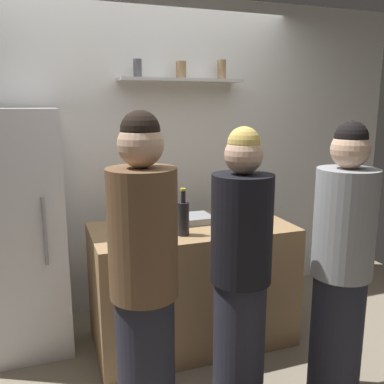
# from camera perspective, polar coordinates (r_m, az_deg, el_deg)

# --- Properties ---
(ground_plane) EXTENTS (5.28, 5.28, 0.00)m
(ground_plane) POSITION_cam_1_polar(r_m,az_deg,el_deg) (2.94, 0.63, -24.34)
(ground_plane) COLOR gray
(back_wall_assembly) EXTENTS (4.80, 0.32, 2.60)m
(back_wall_assembly) POSITION_cam_1_polar(r_m,az_deg,el_deg) (3.60, -6.28, 4.87)
(back_wall_assembly) COLOR white
(back_wall_assembly) RESTS_ON ground
(refrigerator) EXTENTS (0.61, 0.67, 1.71)m
(refrigerator) POSITION_cam_1_polar(r_m,az_deg,el_deg) (3.20, -22.35, -5.05)
(refrigerator) COLOR white
(refrigerator) RESTS_ON ground
(counter) EXTENTS (1.42, 0.72, 0.88)m
(counter) POSITION_cam_1_polar(r_m,az_deg,el_deg) (3.16, -0.00, -12.35)
(counter) COLOR #9E7A51
(counter) RESTS_ON ground
(baking_pan) EXTENTS (0.34, 0.24, 0.05)m
(baking_pan) POSITION_cam_1_polar(r_m,az_deg,el_deg) (3.09, -0.49, -3.74)
(baking_pan) COLOR gray
(baking_pan) RESTS_ON counter
(utensil_holder) EXTENTS (0.10, 0.10, 0.22)m
(utensil_holder) POSITION_cam_1_polar(r_m,az_deg,el_deg) (2.90, -8.87, -4.19)
(utensil_holder) COLOR #B2B2B7
(utensil_holder) RESTS_ON counter
(wine_bottle_pale_glass) EXTENTS (0.07, 0.07, 0.30)m
(wine_bottle_pale_glass) POSITION_cam_1_polar(r_m,az_deg,el_deg) (3.32, 5.29, -1.17)
(wine_bottle_pale_glass) COLOR #B2BFB2
(wine_bottle_pale_glass) RESTS_ON counter
(wine_bottle_dark_glass) EXTENTS (0.08, 0.08, 0.32)m
(wine_bottle_dark_glass) POSITION_cam_1_polar(r_m,az_deg,el_deg) (2.78, -1.20, -3.45)
(wine_bottle_dark_glass) COLOR black
(wine_bottle_dark_glass) RESTS_ON counter
(wine_bottle_amber_glass) EXTENTS (0.07, 0.07, 0.30)m
(wine_bottle_amber_glass) POSITION_cam_1_polar(r_m,az_deg,el_deg) (3.06, -9.55, -2.38)
(wine_bottle_amber_glass) COLOR #472814
(wine_bottle_amber_glass) RESTS_ON counter
(water_bottle_plastic) EXTENTS (0.08, 0.08, 0.23)m
(water_bottle_plastic) POSITION_cam_1_polar(r_m,az_deg,el_deg) (2.77, -6.86, -4.06)
(water_bottle_plastic) COLOR silver
(water_bottle_plastic) RESTS_ON counter
(person_brown_jacket) EXTENTS (0.34, 0.34, 1.71)m
(person_brown_jacket) POSITION_cam_1_polar(r_m,az_deg,el_deg) (2.15, -6.52, -12.60)
(person_brown_jacket) COLOR #262633
(person_brown_jacket) RESTS_ON ground
(person_blonde) EXTENTS (0.34, 0.34, 1.62)m
(person_blonde) POSITION_cam_1_polar(r_m,az_deg,el_deg) (2.42, 6.61, -11.04)
(person_blonde) COLOR #262633
(person_blonde) RESTS_ON ground
(person_grey_hoodie) EXTENTS (0.34, 0.34, 1.65)m
(person_grey_hoodie) POSITION_cam_1_polar(r_m,az_deg,el_deg) (2.58, 19.58, -9.77)
(person_grey_hoodie) COLOR #262633
(person_grey_hoodie) RESTS_ON ground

